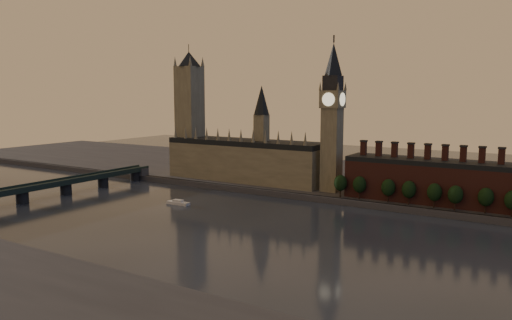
{
  "coord_description": "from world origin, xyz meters",
  "views": [
    {
      "loc": [
        146.62,
        -210.04,
        71.91
      ],
      "look_at": [
        -17.76,
        55.0,
        30.26
      ],
      "focal_mm": 35.0,
      "sensor_mm": 36.0,
      "label": 1
    }
  ],
  "objects_px": {
    "big_ben": "(332,116)",
    "victoria_tower": "(190,109)",
    "river_boat": "(178,203)",
    "westminster_bridge": "(41,189)"
  },
  "relations": [
    {
      "from": "big_ben",
      "to": "river_boat",
      "type": "xyz_separation_m",
      "value": [
        -74.63,
        -75.98,
        -55.6
      ]
    },
    {
      "from": "victoria_tower",
      "to": "big_ben",
      "type": "bearing_deg",
      "value": -2.2
    },
    {
      "from": "victoria_tower",
      "to": "westminster_bridge",
      "type": "relative_size",
      "value": 0.54
    },
    {
      "from": "westminster_bridge",
      "to": "big_ben",
      "type": "bearing_deg",
      "value": 34.33
    },
    {
      "from": "westminster_bridge",
      "to": "victoria_tower",
      "type": "bearing_deg",
      "value": 73.44
    },
    {
      "from": "victoria_tower",
      "to": "big_ben",
      "type": "height_order",
      "value": "victoria_tower"
    },
    {
      "from": "river_boat",
      "to": "victoria_tower",
      "type": "bearing_deg",
      "value": 121.96
    },
    {
      "from": "big_ben",
      "to": "westminster_bridge",
      "type": "height_order",
      "value": "big_ben"
    },
    {
      "from": "big_ben",
      "to": "victoria_tower",
      "type": "bearing_deg",
      "value": 177.8
    },
    {
      "from": "victoria_tower",
      "to": "westminster_bridge",
      "type": "xyz_separation_m",
      "value": [
        -35.0,
        -117.7,
        -51.65
      ]
    }
  ]
}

